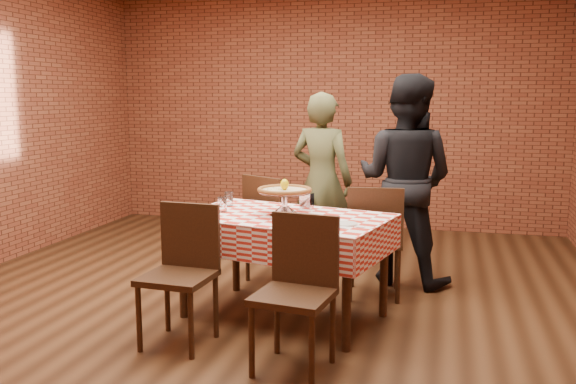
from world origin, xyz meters
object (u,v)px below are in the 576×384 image
(chair_near_right, at_px, (293,296))
(table, at_px, (284,267))
(chair_near_left, at_px, (177,277))
(pizza_stand, at_px, (285,203))
(diner_olive, at_px, (322,181))
(water_glass_left, at_px, (222,205))
(water_glass_right, at_px, (229,199))
(chair_far_left, at_px, (279,228))
(chair_far_right, at_px, (375,240))
(pizza, at_px, (285,191))
(condiment_caddy, at_px, (307,201))
(diner_black, at_px, (405,180))

(chair_near_right, bearing_deg, table, 116.34)
(chair_near_left, bearing_deg, pizza_stand, 54.83)
(chair_near_right, bearing_deg, diner_olive, 105.03)
(chair_near_left, bearing_deg, water_glass_left, 88.31)
(water_glass_right, distance_m, chair_near_left, 0.99)
(table, bearing_deg, chair_far_left, 107.18)
(water_glass_left, xyz_separation_m, chair_far_right, (1.05, 0.65, -0.36))
(diner_olive, bearing_deg, chair_near_right, 110.79)
(pizza_stand, height_order, chair_near_left, pizza_stand)
(chair_far_right, height_order, diner_olive, diner_olive)
(chair_near_left, bearing_deg, pizza, 54.83)
(condiment_caddy, distance_m, diner_black, 1.07)
(water_glass_right, height_order, diner_black, diner_black)
(condiment_caddy, xyz_separation_m, diner_olive, (-0.11, 1.12, -0.00))
(table, height_order, chair_far_left, chair_far_left)
(condiment_caddy, bearing_deg, chair_near_left, -110.99)
(pizza_stand, bearing_deg, pizza, 0.00)
(chair_near_left, xyz_separation_m, chair_far_right, (1.11, 1.32, 0.00))
(diner_black, bearing_deg, pizza, 71.79)
(pizza, bearing_deg, chair_near_right, -72.01)
(pizza_stand, height_order, condiment_caddy, pizza_stand)
(condiment_caddy, xyz_separation_m, chair_near_left, (-0.64, -0.92, -0.37))
(pizza_stand, relative_size, water_glass_left, 3.58)
(condiment_caddy, bearing_deg, diner_olive, 109.37)
(water_glass_left, distance_m, chair_far_right, 1.29)
(table, bearing_deg, condiment_caddy, 67.38)
(water_glass_left, relative_size, chair_near_right, 0.12)
(chair_near_right, xyz_separation_m, chair_far_right, (0.30, 1.50, 0.00))
(chair_near_right, bearing_deg, pizza, 115.87)
(table, distance_m, pizza_stand, 0.47)
(chair_far_right, bearing_deg, chair_far_left, -18.30)
(pizza, height_order, diner_olive, diner_olive)
(water_glass_right, distance_m, diner_black, 1.54)
(diner_black, bearing_deg, water_glass_left, 58.27)
(chair_near_left, bearing_deg, diner_black, 56.76)
(chair_far_right, bearing_deg, water_glass_left, 25.63)
(chair_near_left, height_order, diner_black, diner_black)
(diner_olive, bearing_deg, pizza_stand, 103.75)
(pizza_stand, bearing_deg, chair_far_right, 48.31)
(condiment_caddy, distance_m, chair_far_left, 0.77)
(pizza, bearing_deg, chair_far_right, 48.31)
(condiment_caddy, height_order, chair_near_left, chair_near_left)
(table, bearing_deg, pizza_stand, 69.90)
(pizza, bearing_deg, chair_far_left, 107.64)
(water_glass_right, xyz_separation_m, condiment_caddy, (0.62, 0.01, 0.01))
(pizza_stand, relative_size, chair_near_right, 0.42)
(chair_near_right, bearing_deg, chair_near_left, 175.27)
(condiment_caddy, relative_size, chair_near_left, 0.14)
(diner_black, bearing_deg, pizza_stand, 71.79)
(pizza, xyz_separation_m, water_glass_left, (-0.47, 0.00, -0.12))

